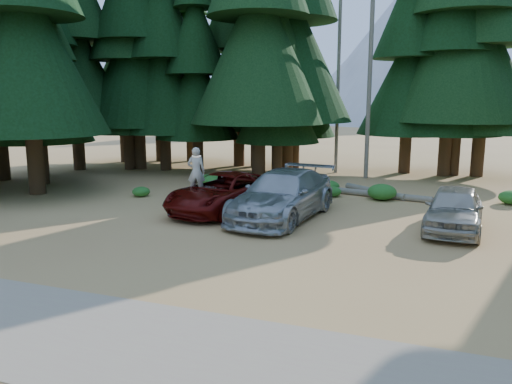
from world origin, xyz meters
TOP-DOWN VIEW (x-y plane):
  - ground at (0.00, 0.00)m, footprint 160.00×160.00m
  - gravel_strip at (0.00, -6.50)m, footprint 26.00×3.50m
  - forest_belt_north at (0.00, 15.00)m, footprint 36.00×7.00m
  - snag_front at (0.80, 14.50)m, footprint 0.24×0.24m
  - snag_back at (-1.20, 16.00)m, footprint 0.20×0.20m
  - mountain_peak at (-2.59, 88.23)m, footprint 48.00×50.00m
  - red_pickup at (-3.31, 4.07)m, footprint 3.49×5.81m
  - silver_minivan_center at (-0.77, 3.76)m, footprint 3.12×6.31m
  - silver_minivan_right at (5.16, 4.05)m, footprint 2.11×4.54m
  - frisbee_player at (-4.23, 3.58)m, footprint 0.79×0.62m
  - log_left at (-3.39, 7.34)m, footprint 3.74×1.53m
  - log_mid at (1.86, 9.68)m, footprint 3.05×2.40m
  - log_right at (2.23, 8.94)m, footprint 4.48×1.24m
  - shrub_far_left at (-6.15, 8.95)m, footprint 1.19×1.19m
  - shrub_left at (-5.46, 10.00)m, footprint 0.86×0.86m
  - shrub_center_left at (-0.25, 9.56)m, footprint 1.01×1.01m
  - shrub_center_right at (0.12, 8.52)m, footprint 0.84×0.84m
  - shrub_right at (2.32, 8.56)m, footprint 1.26×1.26m
  - shrub_far_right at (7.58, 9.46)m, footprint 1.06×1.06m
  - shrub_edge_west at (-8.07, 5.56)m, footprint 0.80×0.80m

SIDE VIEW (x-z plane):
  - ground at x=0.00m, z-range 0.00..0.00m
  - forest_belt_north at x=0.00m, z-range -11.00..11.00m
  - gravel_strip at x=0.00m, z-range 0.00..0.01m
  - log_left at x=-3.39m, z-range 0.00..0.28m
  - log_right at x=2.23m, z-range 0.00..0.29m
  - log_mid at x=1.86m, z-range 0.00..0.30m
  - shrub_edge_west at x=-8.07m, z-range 0.00..0.44m
  - shrub_center_right at x=0.12m, z-range 0.00..0.46m
  - shrub_left at x=-5.46m, z-range 0.00..0.47m
  - shrub_center_left at x=-0.25m, z-range 0.00..0.56m
  - shrub_far_right at x=7.58m, z-range 0.00..0.58m
  - shrub_far_left at x=-6.15m, z-range 0.00..0.65m
  - shrub_right at x=2.32m, z-range 0.00..0.69m
  - silver_minivan_right at x=5.16m, z-range 0.00..1.50m
  - red_pickup at x=-3.31m, z-range 0.00..1.51m
  - silver_minivan_center at x=-0.77m, z-range 0.00..1.76m
  - frisbee_player at x=-4.23m, z-range 0.64..2.56m
  - snag_back at x=-1.20m, z-range 0.00..10.00m
  - snag_front at x=0.80m, z-range 0.00..12.00m
  - mountain_peak at x=-2.59m, z-range -1.29..26.71m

